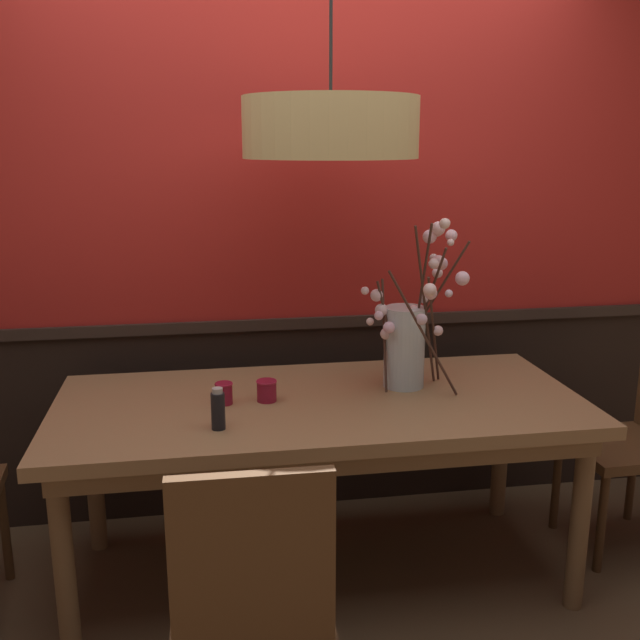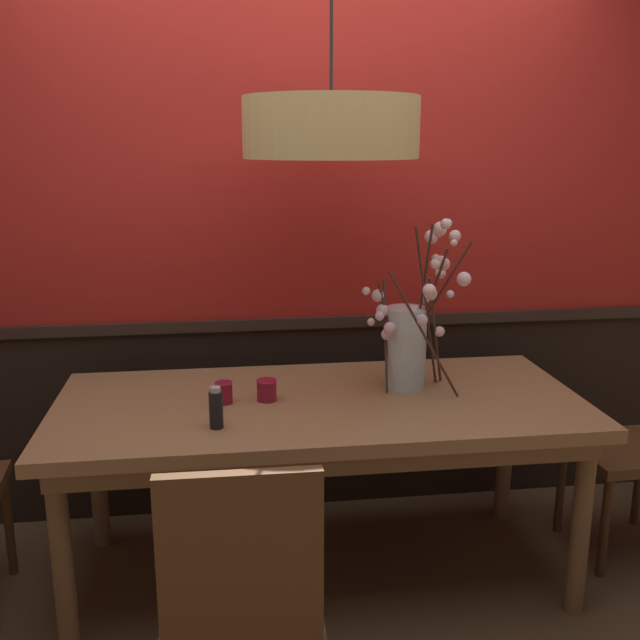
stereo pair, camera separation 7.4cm
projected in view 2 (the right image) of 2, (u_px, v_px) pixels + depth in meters
ground_plane at (320, 574)px, 2.93m from camera, size 24.00×24.00×0.00m
back_wall at (300, 211)px, 3.22m from camera, size 4.47×0.14×2.83m
dining_table at (320, 419)px, 2.77m from camera, size 2.00×0.90×0.75m
chair_near_side_left at (242, 600)px, 1.91m from camera, size 0.43×0.40×0.95m
chair_far_side_left at (232, 382)px, 3.61m from camera, size 0.44×0.41×0.97m
vase_with_blossoms at (410, 337)px, 2.84m from camera, size 0.46×0.57×0.68m
candle_holder_nearer_center at (267, 390)px, 2.73m from camera, size 0.08×0.08×0.08m
candle_holder_nearer_edge at (224, 392)px, 2.70m from camera, size 0.07×0.07×0.08m
condiment_bottle at (216, 409)px, 2.46m from camera, size 0.05×0.05×0.15m
pendant_lamp at (331, 128)px, 2.56m from camera, size 0.63×0.63×1.19m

